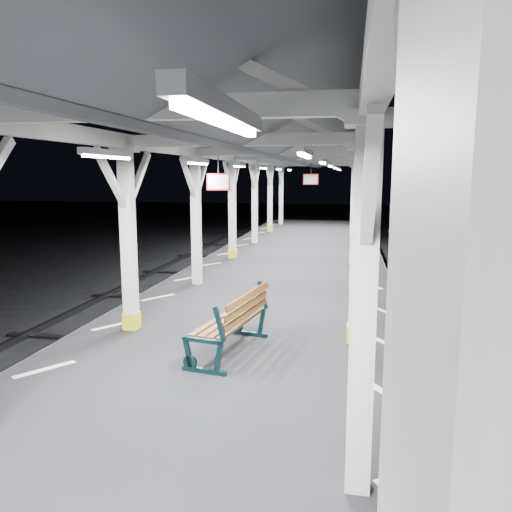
# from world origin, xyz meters

# --- Properties ---
(ground) EXTENTS (120.00, 120.00, 0.00)m
(ground) POSITION_xyz_m (0.00, 0.00, 0.00)
(ground) COLOR black
(ground) RESTS_ON ground
(platform) EXTENTS (6.00, 50.00, 1.00)m
(platform) POSITION_xyz_m (0.00, 0.00, 0.50)
(platform) COLOR black
(platform) RESTS_ON ground
(hazard_stripes_left) EXTENTS (1.00, 48.00, 0.01)m
(hazard_stripes_left) POSITION_xyz_m (-2.45, 0.00, 1.00)
(hazard_stripes_left) COLOR silver
(hazard_stripes_left) RESTS_ON platform
(hazard_stripes_right) EXTENTS (1.00, 48.00, 0.01)m
(hazard_stripes_right) POSITION_xyz_m (2.45, 0.00, 1.00)
(hazard_stripes_right) COLOR silver
(hazard_stripes_right) RESTS_ON platform
(canopy) EXTENTS (5.40, 49.00, 4.65)m
(canopy) POSITION_xyz_m (0.00, -0.02, 4.56)
(canopy) COLOR silver
(canopy) RESTS_ON platform
(bench_mid) EXTENTS (1.00, 1.96, 1.02)m
(bench_mid) POSITION_xyz_m (0.13, 1.18, 1.54)
(bench_mid) COLOR black
(bench_mid) RESTS_ON platform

